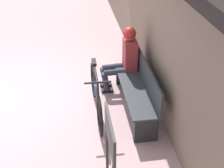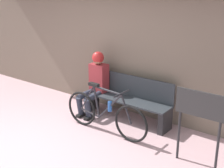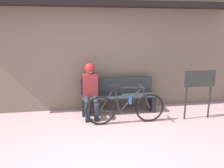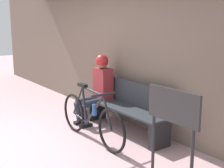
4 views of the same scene
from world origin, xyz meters
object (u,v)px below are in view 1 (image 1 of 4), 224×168
at_px(park_bench_near, 138,89).
at_px(bicycle, 96,94).
at_px(person_seated, 124,55).
at_px(signboard, 110,141).

xyz_separation_m(park_bench_near, bicycle, (0.02, -0.70, -0.03)).
bearing_deg(bicycle, person_seated, 139.52).
bearing_deg(bicycle, park_bench_near, 91.77).
relative_size(park_bench_near, signboard, 1.60).
xyz_separation_m(person_seated, signboard, (2.32, -0.58, 0.12)).
xyz_separation_m(bicycle, person_seated, (-0.69, 0.59, 0.33)).
xyz_separation_m(park_bench_near, person_seated, (-0.67, -0.12, 0.30)).
height_order(park_bench_near, person_seated, person_seated).
bearing_deg(person_seated, bicycle, -40.48).
distance_m(park_bench_near, bicycle, 0.70).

